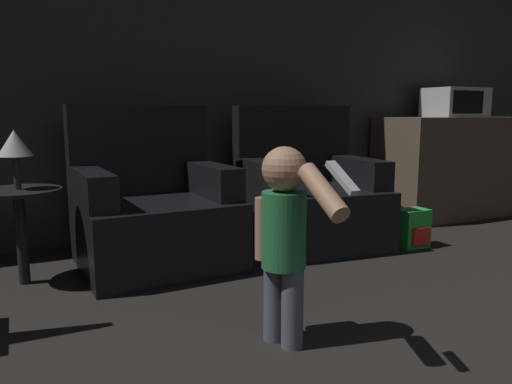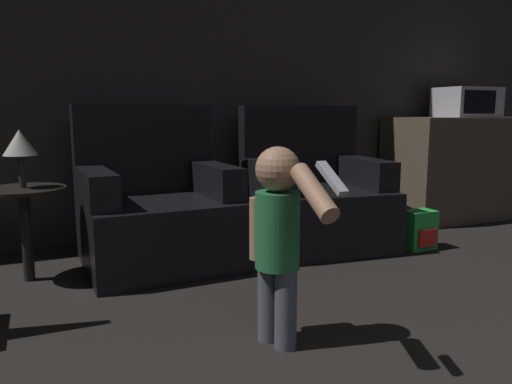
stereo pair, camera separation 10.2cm
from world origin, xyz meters
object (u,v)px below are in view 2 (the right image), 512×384
Objects in this scene: armchair_right at (313,198)px; person_toddler at (278,230)px; toy_backpack at (419,230)px; armchair_left at (157,211)px; microwave at (467,102)px; lamp at (20,144)px.

armchair_right reaches higher than person_toddler.
toy_backpack is at bearing -78.95° from person_toddler.
microwave reaches higher than armchair_left.
microwave is at bearing 3.57° from armchair_left.
armchair_right is at bearing -2.27° from armchair_left.
toy_backpack is (1.54, 0.91, -0.35)m from person_toddler.
person_toddler reaches higher than toy_backpack.
person_toddler is 1.83m from toy_backpack.
person_toddler is (-0.93, -1.34, 0.15)m from armchair_right.
person_toddler is 3.17m from microwave.
lamp is at bearing -174.37° from microwave.
armchair_right is at bearing 1.95° from lamp.
lamp reaches higher than person_toddler.
armchair_left reaches higher than toy_backpack.
microwave reaches higher than lamp.
toy_backpack is (0.61, -0.43, -0.20)m from armchair_right.
person_toddler is 2.54× the size of lamp.
lamp is (-1.88, -0.06, 0.44)m from armchair_right.
microwave is at bearing 32.77° from toy_backpack.
microwave reaches higher than toy_backpack.
armchair_right reaches higher than lamp.
microwave is (2.85, 0.29, 0.70)m from armchair_left.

